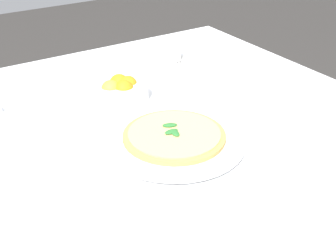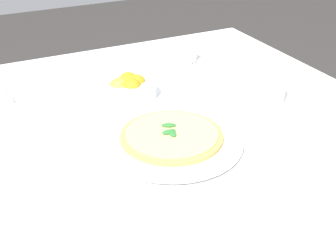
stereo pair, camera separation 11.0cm
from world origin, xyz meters
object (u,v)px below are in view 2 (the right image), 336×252
at_px(pizza, 172,135).
at_px(water_glass_left_edge, 272,90).
at_px(coffee_cup_far_left, 185,54).
at_px(citrus_bowl, 130,88).
at_px(pizza_plate, 172,140).

height_order(pizza, water_glass_left_edge, water_glass_left_edge).
xyz_separation_m(coffee_cup_far_left, citrus_bowl, (0.17, -0.27, -0.00)).
bearing_deg(pizza_plate, coffee_cup_far_left, 148.46).
distance_m(coffee_cup_far_left, water_glass_left_edge, 0.39).
bearing_deg(citrus_bowl, pizza_plate, -1.50).
distance_m(pizza, coffee_cup_far_left, 0.53).
bearing_deg(pizza_plate, citrus_bowl, 178.50).
bearing_deg(water_glass_left_edge, pizza_plate, -79.24).
xyz_separation_m(coffee_cup_far_left, water_glass_left_edge, (0.39, 0.06, 0.02)).
bearing_deg(coffee_cup_far_left, water_glass_left_edge, 9.24).
distance_m(water_glass_left_edge, citrus_bowl, 0.40).
xyz_separation_m(pizza, water_glass_left_edge, (-0.06, 0.34, 0.02)).
bearing_deg(coffee_cup_far_left, pizza_plate, -31.54).
relative_size(pizza_plate, citrus_bowl, 2.28).
distance_m(pizza_plate, water_glass_left_edge, 0.35).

